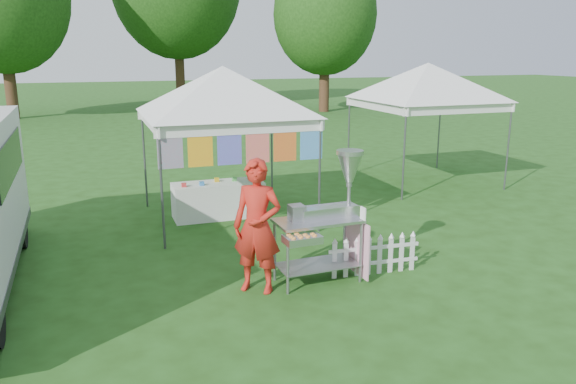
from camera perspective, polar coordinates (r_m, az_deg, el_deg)
name	(u,v)px	position (r m, az deg, el deg)	size (l,w,h in m)	color
ground	(283,283)	(8.23, -0.47, -9.27)	(120.00, 120.00, 0.00)	#214513
canopy_main	(223,67)	(10.92, -6.65, 12.54)	(4.24, 4.24, 3.45)	#59595E
canopy_right	(428,63)	(14.52, 14.07, 12.59)	(4.24, 4.24, 3.45)	#59595E
tree_right	(325,15)	(31.76, 3.80, 17.50)	(5.60, 5.60, 8.42)	#3B2315
donut_cart	(331,206)	(8.03, 4.41, -1.46)	(1.36, 0.98, 1.90)	gray
vendor	(257,226)	(7.70, -3.14, -3.51)	(0.68, 0.45, 1.87)	red
picket_fence	(374,256)	(8.55, 8.74, -6.45)	(1.44, 0.13, 0.56)	silver
display_table	(218,200)	(11.41, -7.09, -0.80)	(1.80, 0.70, 0.71)	white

